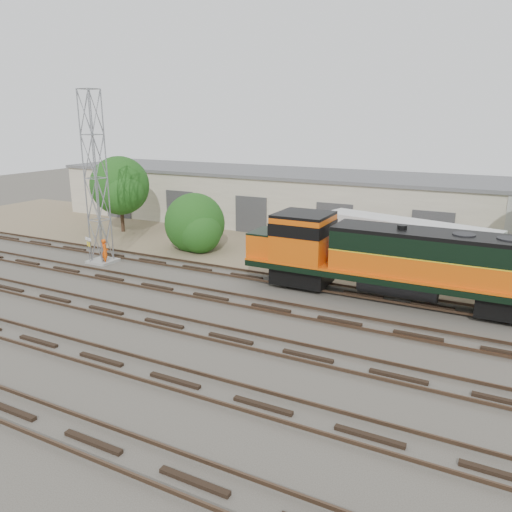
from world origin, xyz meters
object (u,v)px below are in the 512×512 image
at_px(locomotive, 394,259).
at_px(semi_trailer, 410,241).
at_px(signal_tower, 96,182).
at_px(worker, 105,252).

relative_size(locomotive, semi_trailer, 1.52).
relative_size(locomotive, signal_tower, 1.51).
distance_m(signal_tower, semi_trailer, 22.28).
distance_m(locomotive, semi_trailer, 5.79).
height_order(worker, semi_trailer, semi_trailer).
bearing_deg(worker, semi_trailer, -119.40).
xyz_separation_m(signal_tower, worker, (0.54, -0.27, -5.03)).
bearing_deg(locomotive, semi_trailer, 91.91).
height_order(signal_tower, worker, signal_tower).
relative_size(worker, semi_trailer, 0.16).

